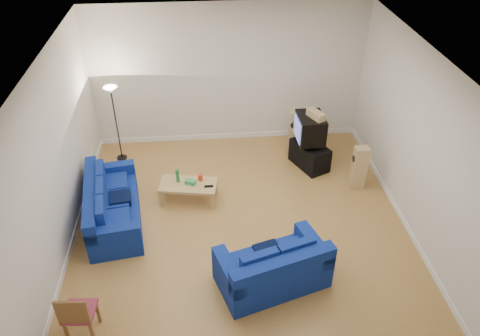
{
  "coord_description": "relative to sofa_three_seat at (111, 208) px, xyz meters",
  "views": [
    {
      "loc": [
        -0.6,
        -6.3,
        5.8
      ],
      "look_at": [
        0.0,
        0.4,
        1.1
      ],
      "focal_mm": 35.0,
      "sensor_mm": 36.0,
      "label": 1
    }
  ],
  "objects": [
    {
      "name": "room",
      "position": [
        2.37,
        -0.47,
        1.24
      ],
      "size": [
        6.01,
        6.51,
        3.21
      ],
      "color": "brown",
      "rests_on": "ground"
    },
    {
      "name": "sofa_three_seat",
      "position": [
        0.0,
        0.0,
        0.0
      ],
      "size": [
        1.2,
        2.2,
        0.81
      ],
      "rotation": [
        0.0,
        0.0,
        -1.42
      ],
      "color": "navy",
      "rests_on": "ground"
    },
    {
      "name": "sofa_loveseat",
      "position": [
        2.75,
        -1.77,
        0.02
      ],
      "size": [
        1.88,
        1.39,
        0.84
      ],
      "rotation": [
        0.0,
        0.0,
        0.3
      ],
      "color": "navy",
      "rests_on": "ground"
    },
    {
      "name": "coffee_table",
      "position": [
        1.42,
        0.49,
        0.04
      ],
      "size": [
        1.17,
        0.73,
        0.4
      ],
      "rotation": [
        0.0,
        0.0,
        -0.18
      ],
      "color": "tan",
      "rests_on": "ground"
    },
    {
      "name": "bottle",
      "position": [
        1.23,
        0.58,
        0.24
      ],
      "size": [
        0.07,
        0.07,
        0.28
      ],
      "primitive_type": "cylinder",
      "rotation": [
        0.0,
        0.0,
        -0.01
      ],
      "color": "#197233",
      "rests_on": "coffee_table"
    },
    {
      "name": "tissue_box",
      "position": [
        1.47,
        0.49,
        0.14
      ],
      "size": [
        0.23,
        0.18,
        0.08
      ],
      "primitive_type": "cube",
      "rotation": [
        0.0,
        0.0,
        -0.42
      ],
      "color": "green",
      "rests_on": "coffee_table"
    },
    {
      "name": "red_canister",
      "position": [
        1.66,
        0.59,
        0.16
      ],
      "size": [
        0.12,
        0.12,
        0.13
      ],
      "primitive_type": "cylinder",
      "rotation": [
        0.0,
        0.0,
        -0.57
      ],
      "color": "red",
      "rests_on": "coffee_table"
    },
    {
      "name": "remote",
      "position": [
        1.81,
        0.36,
        0.11
      ],
      "size": [
        0.17,
        0.05,
        0.02
      ],
      "primitive_type": "cube",
      "rotation": [
        0.0,
        0.0,
        0.01
      ],
      "color": "black",
      "rests_on": "coffee_table"
    },
    {
      "name": "tv_stand",
      "position": [
        4.01,
        1.46,
        -0.03
      ],
      "size": [
        0.81,
        1.0,
        0.54
      ],
      "primitive_type": "cube",
      "rotation": [
        0.0,
        0.0,
        -1.14
      ],
      "color": "black",
      "rests_on": "ground"
    },
    {
      "name": "av_receiver",
      "position": [
        4.07,
        1.46,
        0.28
      ],
      "size": [
        0.55,
        0.54,
        0.1
      ],
      "primitive_type": "cube",
      "rotation": [
        0.0,
        0.0,
        -0.73
      ],
      "color": "black",
      "rests_on": "tv_stand"
    },
    {
      "name": "television",
      "position": [
        3.98,
        1.51,
        0.61
      ],
      "size": [
        0.56,
        0.73,
        0.56
      ],
      "rotation": [
        0.0,
        0.0,
        -1.55
      ],
      "color": "black",
      "rests_on": "av_receiver"
    },
    {
      "name": "centre_speaker",
      "position": [
        4.05,
        1.43,
        0.97
      ],
      "size": [
        0.34,
        0.46,
        0.15
      ],
      "primitive_type": "cube",
      "rotation": [
        0.0,
        0.0,
        -1.13
      ],
      "color": "tan",
      "rests_on": "television"
    },
    {
      "name": "speaker_left",
      "position": [
        3.77,
        2.06,
        0.22
      ],
      "size": [
        0.32,
        0.36,
        1.03
      ],
      "rotation": [
        0.0,
        0.0,
        -0.31
      ],
      "color": "tan",
      "rests_on": "ground"
    },
    {
      "name": "speaker_right",
      "position": [
        4.82,
        0.63,
        0.17
      ],
      "size": [
        0.29,
        0.22,
        0.94
      ],
      "rotation": [
        0.0,
        0.0,
        -1.6
      ],
      "color": "tan",
      "rests_on": "ground"
    },
    {
      "name": "floor_lamp",
      "position": [
        -0.07,
        2.12,
        1.13
      ],
      "size": [
        0.3,
        0.3,
        1.73
      ],
      "color": "black",
      "rests_on": "ground"
    },
    {
      "name": "dining_chair",
      "position": [
        -0.08,
        -2.48,
        0.2
      ],
      "size": [
        0.46,
        0.46,
        0.9
      ],
      "rotation": [
        0.0,
        0.0,
        -0.08
      ],
      "color": "brown",
      "rests_on": "ground"
    }
  ]
}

